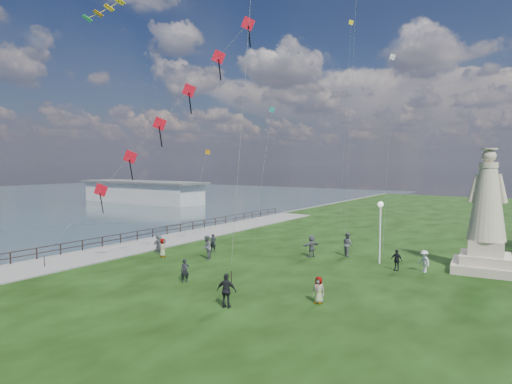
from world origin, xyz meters
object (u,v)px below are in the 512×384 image
Objects in this scene: person_3 at (227,291)px; person_6 at (213,243)px; statue at (486,225)px; person_8 at (424,261)px; person_4 at (319,290)px; person_5 at (159,243)px; person_1 at (207,247)px; person_9 at (396,260)px; person_7 at (348,244)px; person_10 at (163,248)px; lamppost at (380,219)px; pier_pavilion at (142,192)px; person_11 at (312,246)px; person_0 at (185,271)px.

person_3 is 1.18× the size of person_6.
person_8 is at bearing -147.73° from statue.
person_5 is (-17.01, 4.45, 0.09)m from person_4.
person_1 reaches higher than person_4.
person_1 is 1.28× the size of person_9.
person_10 is at bearing 77.85° from person_7.
statue reaches higher than person_6.
lamppost reaches higher than person_1.
pier_pavilion reaches higher than person_11.
person_11 reaches higher than person_5.
lamppost is at bearing -121.13° from person_3.
person_1 is (-11.79, -6.25, -2.45)m from lamppost.
person_3 is 15.50m from person_7.
person_8 is (3.24, 10.14, 0.04)m from person_4.
pier_pavilion is 16.61× the size of person_11.
person_0 reaches higher than person_4.
pier_pavilion reaches higher than person_8.
person_4 is (-6.74, -12.86, -2.53)m from statue.
lamppost is at bearing -156.31° from person_8.
person_1 is 1.07× the size of person_11.
person_6 is at bearing 70.25° from person_0.
person_10 is (-3.63, -1.22, -0.22)m from person_1.
person_9 is (18.50, 5.13, -0.07)m from person_5.
person_5 is at bearing -39.59° from person_11.
person_0 is at bearing -99.44° from person_8.
person_0 is 0.84× the size of person_11.
person_4 is (8.82, 1.06, -0.03)m from person_0.
person_1 reaches higher than person_11.
person_8 is (15.19, 5.40, -0.19)m from person_1.
lamppost is 5.93m from person_11.
person_5 is at bearing 167.53° from person_4.
person_8 is at bearing -80.43° from person_5.
person_10 is 12.11m from person_11.
person_8 is at bearing -153.85° from person_7.
person_3 is 5.01m from person_4.
person_11 is at bearing 82.80° from person_7.
person_3 is 15.19m from person_8.
person_8 is at bearing -87.80° from person_10.
person_9 is (13.44, 4.84, -0.21)m from person_1.
person_10 is (42.91, -35.57, -1.09)m from pier_pavilion.
statue is 1.83× the size of lamppost.
person_11 is (-5.31, -0.80, -2.51)m from lamppost.
person_3 is 14.48m from person_6.
person_4 is at bearing -119.89° from person_10.
person_1 is at bearing -76.22° from person_6.
person_3 is at bearing -79.41° from person_8.
pier_pavilion reaches higher than person_7.
pier_pavilion is 57.85m from person_1.
statue is at bearing -21.90° from pier_pavilion.
person_1 is at bearing -122.75° from person_8.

